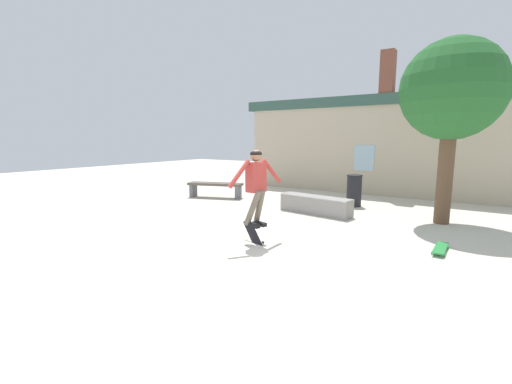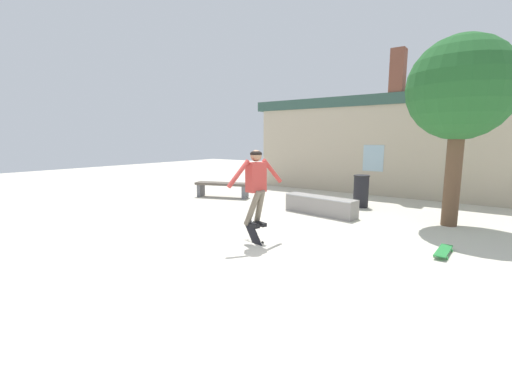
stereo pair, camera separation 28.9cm
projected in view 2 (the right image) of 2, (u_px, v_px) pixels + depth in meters
ground_plane at (268, 253)px, 5.95m from camera, size 40.00×40.00×0.00m
building_backdrop at (391, 143)px, 11.61m from camera, size 10.78×0.52×4.86m
tree_right at (461, 90)px, 7.38m from camera, size 2.23×2.23×4.16m
park_bench at (223, 186)px, 11.54m from camera, size 1.89×1.07×0.50m
skate_ledge at (320, 205)px, 8.96m from camera, size 2.03×0.72×0.47m
trash_bin at (361, 190)px, 9.87m from camera, size 0.46×0.46×0.93m
skater at (256, 181)px, 6.33m from camera, size 0.42×1.28×1.43m
skateboard_flipping at (254, 235)px, 6.56m from camera, size 0.65×0.30×0.63m
skateboard_resting at (443, 251)px, 5.86m from camera, size 0.23×0.79×0.08m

